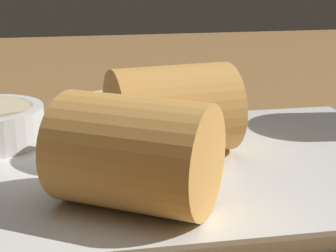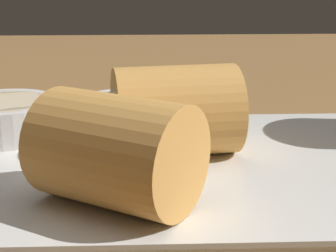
# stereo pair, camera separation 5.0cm
# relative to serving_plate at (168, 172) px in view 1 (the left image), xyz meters

# --- Properties ---
(table_surface) EXTENTS (1.80, 1.40, 0.02)m
(table_surface) POSITION_rel_serving_plate_xyz_m (-0.01, 0.01, -0.02)
(table_surface) COLOR olive
(table_surface) RESTS_ON ground
(serving_plate) EXTENTS (0.33, 0.22, 0.01)m
(serving_plate) POSITION_rel_serving_plate_xyz_m (0.00, 0.00, 0.00)
(serving_plate) COLOR silver
(serving_plate) RESTS_ON table_surface
(roll_front_left) EXTENTS (0.09, 0.07, 0.06)m
(roll_front_left) POSITION_rel_serving_plate_xyz_m (0.00, 0.01, 0.04)
(roll_front_left) COLOR #D19347
(roll_front_left) RESTS_ON serving_plate
(roll_front_right) EXTENTS (0.10, 0.09, 0.06)m
(roll_front_right) POSITION_rel_serving_plate_xyz_m (-0.03, -0.06, 0.04)
(roll_front_right) COLOR #D19347
(roll_front_right) RESTS_ON serving_plate
(dipping_bowl_near) EXTENTS (0.08, 0.08, 0.03)m
(dipping_bowl_near) POSITION_rel_serving_plate_xyz_m (-0.03, 0.06, 0.02)
(dipping_bowl_near) COLOR white
(dipping_bowl_near) RESTS_ON serving_plate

